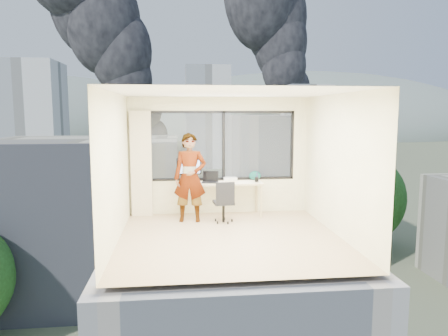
{
  "coord_description": "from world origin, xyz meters",
  "views": [
    {
      "loc": [
        -0.92,
        -7.31,
        2.25
      ],
      "look_at": [
        0.0,
        1.0,
        1.15
      ],
      "focal_mm": 33.53,
      "sensor_mm": 36.0,
      "label": 1
    }
  ],
  "objects": [
    {
      "name": "window_wall",
      "position": [
        0.05,
        2.0,
        1.52
      ],
      "size": [
        3.3,
        0.16,
        1.55
      ],
      "primitive_type": null,
      "color": "black",
      "rests_on": "ground"
    },
    {
      "name": "tree_c",
      "position": [
        22.0,
        40.0,
        -9.0
      ],
      "size": [
        8.4,
        8.4,
        10.0
      ],
      "primitive_type": null,
      "color": "#254918",
      "rests_on": "exterior_ground"
    },
    {
      "name": "desk",
      "position": [
        0.0,
        1.66,
        0.38
      ],
      "size": [
        1.8,
        0.6,
        0.75
      ],
      "primitive_type": "cube",
      "color": "tan",
      "rests_on": "floor"
    },
    {
      "name": "smoke_plume_b",
      "position": [
        55.0,
        170.0,
        27.0
      ],
      "size": [
        30.0,
        18.0,
        70.0
      ],
      "primitive_type": null,
      "color": "black",
      "rests_on": "exterior_ground"
    },
    {
      "name": "monitor",
      "position": [
        -0.69,
        1.76,
        1.02
      ],
      "size": [
        0.55,
        0.15,
        0.54
      ],
      "primitive_type": null,
      "rotation": [
        0.0,
        0.0,
        0.07
      ],
      "color": "black",
      "rests_on": "desk"
    },
    {
      "name": "handbag",
      "position": [
        0.8,
        1.88,
        0.85
      ],
      "size": [
        0.27,
        0.14,
        0.2
      ],
      "primitive_type": "ellipsoid",
      "rotation": [
        0.0,
        0.0,
        0.02
      ],
      "color": "#0B453C",
      "rests_on": "desk"
    },
    {
      "name": "floor",
      "position": [
        0.0,
        0.0,
        0.0
      ],
      "size": [
        4.0,
        4.0,
        0.01
      ],
      "primitive_type": "cube",
      "color": "tan",
      "rests_on": "ground"
    },
    {
      "name": "wall_right",
      "position": [
        2.0,
        0.0,
        1.3
      ],
      "size": [
        0.01,
        4.0,
        2.6
      ],
      "primitive_type": "cube",
      "color": "beige",
      "rests_on": "ground"
    },
    {
      "name": "far_tower_c",
      "position": [
        45.0,
        140.0,
        -1.0
      ],
      "size": [
        15.0,
        15.0,
        26.0
      ],
      "primitive_type": "cube",
      "color": "silver",
      "rests_on": "exterior_ground"
    },
    {
      "name": "hill_a",
      "position": [
        -120.0,
        320.0,
        -14.0
      ],
      "size": [
        288.0,
        216.0,
        90.0
      ],
      "primitive_type": "ellipsoid",
      "color": "slate",
      "rests_on": "exterior_ground"
    },
    {
      "name": "smoke_plume_a",
      "position": [
        -10.0,
        150.0,
        39.0
      ],
      "size": [
        40.0,
        24.0,
        90.0
      ],
      "primitive_type": null,
      "color": "black",
      "rests_on": "exterior_ground"
    },
    {
      "name": "wall_front",
      "position": [
        0.0,
        -2.0,
        1.3
      ],
      "size": [
        4.0,
        0.01,
        2.6
      ],
      "primitive_type": "cube",
      "color": "beige",
      "rests_on": "ground"
    },
    {
      "name": "near_bldg_a",
      "position": [
        -9.0,
        30.0,
        -7.0
      ],
      "size": [
        16.0,
        12.0,
        14.0
      ],
      "primitive_type": "cube",
      "color": "beige",
      "rests_on": "exterior_ground"
    },
    {
      "name": "chair",
      "position": [
        0.0,
        1.1,
        0.45
      ],
      "size": [
        0.49,
        0.49,
        0.89
      ],
      "primitive_type": null,
      "rotation": [
        0.0,
        0.0,
        0.09
      ],
      "color": "black",
      "rests_on": "floor"
    },
    {
      "name": "cellphone",
      "position": [
        0.09,
        1.53,
        0.76
      ],
      "size": [
        0.13,
        0.08,
        0.01
      ],
      "primitive_type": "cube",
      "rotation": [
        0.0,
        0.0,
        0.26
      ],
      "color": "black",
      "rests_on": "desk"
    },
    {
      "name": "pen_cup",
      "position": [
        0.79,
        1.64,
        0.8
      ],
      "size": [
        0.09,
        0.09,
        0.11
      ],
      "primitive_type": "cylinder",
      "rotation": [
        0.0,
        0.0,
        -0.07
      ],
      "color": "black",
      "rests_on": "desk"
    },
    {
      "name": "near_bldg_b",
      "position": [
        12.0,
        38.0,
        -6.0
      ],
      "size": [
        14.0,
        13.0,
        16.0
      ],
      "primitive_type": "cube",
      "color": "white",
      "rests_on": "exterior_ground"
    },
    {
      "name": "far_tower_b",
      "position": [
        8.0,
        120.0,
        1.0
      ],
      "size": [
        13.0,
        13.0,
        30.0
      ],
      "primitive_type": "cube",
      "color": "silver",
      "rests_on": "exterior_ground"
    },
    {
      "name": "wall_left",
      "position": [
        -2.0,
        0.0,
        1.3
      ],
      "size": [
        0.01,
        4.0,
        2.6
      ],
      "primitive_type": "cube",
      "color": "beige",
      "rests_on": "ground"
    },
    {
      "name": "hill_b",
      "position": [
        100.0,
        320.0,
        -14.0
      ],
      "size": [
        300.0,
        220.0,
        96.0
      ],
      "primitive_type": "ellipsoid",
      "color": "slate",
      "rests_on": "exterior_ground"
    },
    {
      "name": "far_tower_d",
      "position": [
        -60.0,
        150.0,
        -3.0
      ],
      "size": [
        16.0,
        14.0,
        22.0
      ],
      "primitive_type": "cube",
      "color": "silver",
      "rests_on": "exterior_ground"
    },
    {
      "name": "ceiling",
      "position": [
        0.0,
        0.0,
        2.6
      ],
      "size": [
        4.0,
        4.0,
        0.01
      ],
      "primitive_type": "cube",
      "color": "white",
      "rests_on": "ground"
    },
    {
      "name": "tree_b",
      "position": [
        4.0,
        18.0,
        -9.5
      ],
      "size": [
        7.6,
        7.6,
        9.0
      ],
      "primitive_type": null,
      "color": "#254918",
      "rests_on": "exterior_ground"
    },
    {
      "name": "person",
      "position": [
        -0.68,
        1.28,
        0.92
      ],
      "size": [
        0.71,
        0.51,
        1.84
      ],
      "primitive_type": "imported",
      "rotation": [
        0.0,
        0.0,
        -0.1
      ],
      "color": "#2D2D33",
      "rests_on": "floor"
    },
    {
      "name": "laptop",
      "position": [
        -0.24,
        1.64,
        0.86
      ],
      "size": [
        0.4,
        0.42,
        0.22
      ],
      "primitive_type": null,
      "rotation": [
        0.0,
        0.0,
        -0.19
      ],
      "color": "black",
      "rests_on": "desk"
    },
    {
      "name": "game_console",
      "position": [
        0.23,
        1.92,
        0.78
      ],
      "size": [
        0.32,
        0.28,
        0.07
      ],
      "primitive_type": "cube",
      "rotation": [
        0.0,
        0.0,
        0.12
      ],
      "color": "white",
      "rests_on": "desk"
    },
    {
      "name": "curtain",
      "position": [
        -1.72,
        1.88,
        1.15
      ],
      "size": [
        0.45,
        0.14,
        2.3
      ],
      "primitive_type": "cube",
      "color": "beige",
      "rests_on": "floor"
    },
    {
      "name": "far_tower_a",
      "position": [
        -35.0,
        95.0,
        0.0
      ],
      "size": [
        14.0,
        14.0,
        28.0
      ],
      "primitive_type": "cube",
      "color": "silver",
      "rests_on": "exterior_ground"
    },
    {
      "name": "exterior_ground",
      "position": [
        0.0,
        120.0,
        -14.0
      ],
      "size": [
        400.0,
        400.0,
        0.04
      ],
      "primitive_type": "cube",
      "color": "#515B3D",
      "rests_on": "ground"
    }
  ]
}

